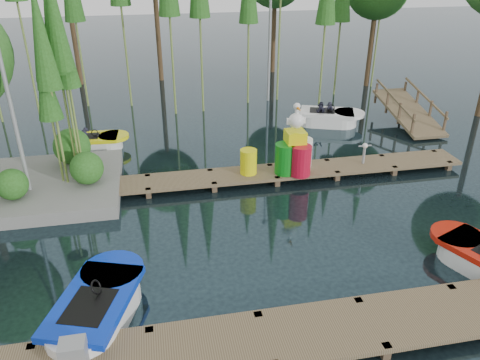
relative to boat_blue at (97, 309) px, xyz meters
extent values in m
plane|color=#1C2E35|center=(3.17, 3.09, -0.29)|extent=(90.00, 90.00, 0.00)
cube|color=brown|center=(3.17, -1.41, -0.04)|extent=(18.00, 1.50, 0.10)
cube|color=brown|center=(-1.13, -0.78, -0.24)|extent=(0.16, 0.16, 0.50)
cube|color=brown|center=(1.02, -0.78, -0.24)|extent=(0.16, 0.16, 0.50)
cube|color=brown|center=(3.17, -0.78, -0.24)|extent=(0.16, 0.16, 0.50)
cube|color=brown|center=(5.32, -2.04, -0.24)|extent=(0.16, 0.16, 0.50)
cube|color=brown|center=(5.32, -0.78, -0.24)|extent=(0.16, 0.16, 0.50)
cube|color=brown|center=(7.47, -0.78, -0.24)|extent=(0.16, 0.16, 0.50)
cube|color=brown|center=(4.17, 5.59, -0.04)|extent=(15.00, 1.20, 0.10)
cube|color=brown|center=(-2.93, 5.11, -0.24)|extent=(0.16, 0.16, 0.50)
cube|color=brown|center=(-2.93, 6.07, -0.24)|extent=(0.16, 0.16, 0.50)
cube|color=brown|center=(-0.90, 5.11, -0.24)|extent=(0.16, 0.16, 0.50)
cube|color=brown|center=(-0.90, 6.07, -0.24)|extent=(0.16, 0.16, 0.50)
cube|color=brown|center=(1.13, 5.11, -0.24)|extent=(0.16, 0.16, 0.50)
cube|color=brown|center=(1.13, 6.07, -0.24)|extent=(0.16, 0.16, 0.50)
cube|color=brown|center=(3.16, 5.11, -0.24)|extent=(0.16, 0.16, 0.50)
cube|color=brown|center=(3.16, 6.07, -0.24)|extent=(0.16, 0.16, 0.50)
cube|color=brown|center=(5.19, 5.11, -0.24)|extent=(0.16, 0.16, 0.50)
cube|color=brown|center=(5.19, 6.07, -0.24)|extent=(0.16, 0.16, 0.50)
cube|color=brown|center=(7.22, 5.11, -0.24)|extent=(0.16, 0.16, 0.50)
cube|color=brown|center=(7.22, 6.07, -0.24)|extent=(0.16, 0.16, 0.50)
cube|color=brown|center=(9.24, 5.11, -0.24)|extent=(0.16, 0.16, 0.50)
cube|color=brown|center=(9.24, 6.07, -0.24)|extent=(0.16, 0.16, 0.50)
cube|color=brown|center=(11.27, 5.11, -0.24)|extent=(0.16, 0.16, 0.50)
cube|color=brown|center=(11.27, 6.07, -0.24)|extent=(0.16, 0.16, 0.50)
cube|color=slate|center=(-2.83, 6.09, -0.11)|extent=(6.20, 4.20, 0.42)
sphere|color=#2A641F|center=(-2.63, 5.09, 0.55)|extent=(0.90, 0.90, 0.90)
sphere|color=#2A641F|center=(-1.23, 7.29, 0.70)|extent=(1.20, 1.20, 1.20)
sphere|color=#2A641F|center=(-0.63, 5.69, 0.60)|extent=(1.00, 1.00, 1.00)
cylinder|color=olive|center=(-1.08, 6.65, 2.67)|extent=(0.07, 0.07, 5.93)
cone|color=#2A641F|center=(-1.08, 6.65, 4.75)|extent=(0.70, 0.70, 2.97)
cylinder|color=olive|center=(-1.40, 6.48, 2.54)|extent=(0.07, 0.07, 5.66)
cone|color=#2A641F|center=(-1.40, 6.48, 4.52)|extent=(0.70, 0.70, 2.83)
cylinder|color=olive|center=(-0.89, 6.67, 2.32)|extent=(0.07, 0.07, 5.22)
cone|color=#2A641F|center=(-0.89, 6.67, 4.15)|extent=(0.70, 0.70, 2.61)
cylinder|color=olive|center=(-1.27, 5.86, 2.47)|extent=(0.07, 0.07, 5.53)
cone|color=#2A641F|center=(-1.27, 5.86, 4.41)|extent=(0.70, 0.70, 2.76)
cylinder|color=olive|center=(-1.42, 5.99, 1.72)|extent=(0.07, 0.07, 4.01)
cone|color=#2A641F|center=(-1.42, 5.99, 3.12)|extent=(0.70, 0.70, 2.01)
cylinder|color=olive|center=(-0.96, 6.53, 2.76)|extent=(0.07, 0.07, 6.11)
cone|color=#2A641F|center=(-0.96, 6.53, 4.90)|extent=(0.70, 0.70, 3.05)
cylinder|color=#47321E|center=(13.16, 15.73, 2.22)|extent=(0.26, 0.26, 5.02)
cylinder|color=#47321E|center=(8.91, 19.79, 2.36)|extent=(0.26, 0.26, 5.31)
cylinder|color=#47321E|center=(2.17, 19.12, 2.94)|extent=(0.26, 0.26, 6.46)
cylinder|color=#47321E|center=(-2.24, 19.09, 3.14)|extent=(0.26, 0.26, 6.85)
cylinder|color=olive|center=(-3.54, 13.90, 4.54)|extent=(0.09, 0.09, 9.66)
cylinder|color=olive|center=(-1.50, 14.92, 3.55)|extent=(0.09, 0.09, 7.69)
cylinder|color=olive|center=(0.54, 14.56, 4.20)|extent=(0.09, 0.09, 8.99)
cylinder|color=olive|center=(2.54, 12.95, 3.93)|extent=(0.09, 0.09, 8.44)
cylinder|color=olive|center=(3.82, 13.08, 3.82)|extent=(0.09, 0.09, 8.22)
cylinder|color=olive|center=(6.13, 13.96, 3.41)|extent=(0.09, 0.09, 7.41)
cylinder|color=olive|center=(9.41, 12.92, 3.41)|extent=(0.09, 0.09, 7.40)
cylinder|color=olive|center=(10.80, 14.51, 3.28)|extent=(0.09, 0.09, 7.14)
cylinder|color=olive|center=(13.34, 15.51, 4.02)|extent=(0.09, 0.09, 8.61)
cylinder|color=gray|center=(-2.33, 5.59, 3.21)|extent=(0.12, 0.12, 7.00)
cylinder|color=gray|center=(7.17, 14.09, 3.21)|extent=(0.12, 0.12, 7.00)
cube|color=brown|center=(12.17, 9.59, 0.26)|extent=(1.50, 3.94, 0.95)
cube|color=brown|center=(11.47, 7.99, 0.30)|extent=(0.08, 0.08, 0.90)
cube|color=brown|center=(11.47, 9.09, 0.41)|extent=(0.08, 0.08, 0.90)
cube|color=brown|center=(11.47, 10.19, 0.52)|extent=(0.08, 0.08, 0.90)
cube|color=brown|center=(11.47, 11.29, 0.63)|extent=(0.08, 0.08, 0.90)
cube|color=brown|center=(11.47, 9.59, 0.86)|extent=(0.06, 3.54, 0.83)
cube|color=brown|center=(12.87, 7.99, 0.30)|extent=(0.08, 0.08, 0.90)
cube|color=brown|center=(12.87, 9.09, 0.41)|extent=(0.08, 0.08, 0.90)
cube|color=brown|center=(12.87, 10.19, 0.52)|extent=(0.08, 0.08, 0.90)
cube|color=brown|center=(12.87, 11.29, 0.63)|extent=(0.08, 0.08, 0.90)
cube|color=brown|center=(12.87, 9.59, 0.86)|extent=(0.06, 3.54, 0.83)
cube|color=white|center=(-0.02, -0.06, -0.07)|extent=(1.69, 1.70, 0.61)
cylinder|color=white|center=(0.20, 0.57, -0.07)|extent=(1.69, 1.69, 0.61)
cylinder|color=white|center=(-0.24, -0.69, -0.07)|extent=(1.69, 1.69, 0.61)
cube|color=#072DC0|center=(-0.02, -0.06, 0.26)|extent=(2.04, 2.63, 0.15)
cylinder|color=#072DC0|center=(0.30, 0.86, 0.26)|extent=(1.72, 1.72, 0.15)
cube|color=black|center=(-0.09, -0.27, 0.31)|extent=(1.14, 1.30, 0.07)
torus|color=black|center=(0.03, 0.10, 0.48)|extent=(0.26, 0.34, 0.29)
cylinder|color=white|center=(8.65, 0.45, -0.09)|extent=(1.58, 1.58, 0.55)
cylinder|color=#B41709|center=(8.54, 0.71, 0.21)|extent=(1.61, 1.61, 0.14)
cube|color=white|center=(-0.85, 9.39, -0.11)|extent=(1.17, 1.16, 0.51)
cylinder|color=white|center=(-0.29, 9.36, -0.11)|extent=(1.16, 1.16, 0.51)
cylinder|color=white|center=(-1.40, 9.42, -0.11)|extent=(1.16, 1.16, 0.51)
cube|color=yellow|center=(-0.85, 9.39, 0.17)|extent=(1.98, 1.23, 0.13)
cylinder|color=yellow|center=(-0.04, 9.34, 0.17)|extent=(1.18, 1.18, 0.13)
cube|color=black|center=(-1.03, 9.40, 0.21)|extent=(0.95, 0.73, 0.06)
torus|color=black|center=(-0.71, 9.38, 0.35)|extent=(0.26, 0.15, 0.24)
imported|color=#1E1E2D|center=(-1.08, 9.40, 0.43)|extent=(0.41, 0.32, 0.90)
cube|color=white|center=(8.78, 10.26, -0.08)|extent=(1.64, 1.64, 0.58)
cylinder|color=white|center=(9.38, 10.03, -0.08)|extent=(1.63, 1.63, 0.58)
cylinder|color=white|center=(8.18, 10.48, -0.08)|extent=(1.63, 1.63, 0.58)
cube|color=white|center=(8.78, 10.26, 0.24)|extent=(2.52, 1.98, 0.15)
cylinder|color=white|center=(9.65, 9.93, 0.24)|extent=(1.66, 1.66, 0.15)
cube|color=black|center=(8.58, 10.33, 0.29)|extent=(1.26, 1.10, 0.06)
torus|color=black|center=(8.93, 10.20, 0.45)|extent=(0.33, 0.25, 0.28)
imported|color=#1E1E2D|center=(8.53, 10.35, 0.50)|extent=(0.51, 0.44, 0.95)
imported|color=#1E1E2D|center=(9.01, 10.56, 0.44)|extent=(0.40, 0.34, 0.72)
cube|color=gray|center=(-0.26, -1.41, 0.28)|extent=(0.45, 0.38, 0.55)
cylinder|color=yellow|center=(4.35, 5.59, 0.42)|extent=(0.54, 0.54, 0.81)
cylinder|color=#0C7415|center=(5.50, 5.37, 0.51)|extent=(0.66, 0.66, 1.00)
cylinder|color=white|center=(6.17, 5.71, 0.51)|extent=(0.66, 0.66, 1.00)
cylinder|color=#B30C24|center=(5.95, 5.15, 0.51)|extent=(0.66, 0.66, 1.00)
cube|color=yellow|center=(5.83, 5.49, 1.20)|extent=(0.61, 0.61, 0.39)
sphere|color=white|center=(5.83, 5.49, 1.72)|extent=(0.49, 0.49, 0.49)
cylinder|color=white|center=(5.83, 5.49, 2.00)|extent=(0.11, 0.11, 0.33)
sphere|color=white|center=(5.83, 5.49, 2.19)|extent=(0.22, 0.22, 0.22)
cone|color=orange|center=(5.83, 5.26, 2.17)|extent=(0.11, 0.33, 0.11)
cube|color=white|center=(5.83, 5.49, 1.72)|extent=(0.61, 0.07, 0.20)
cylinder|color=gray|center=(8.32, 5.59, 0.28)|extent=(0.09, 0.09, 0.54)
sphere|color=white|center=(8.32, 5.59, 0.64)|extent=(0.18, 0.18, 0.18)
cube|color=gray|center=(8.32, 5.59, 0.64)|extent=(0.45, 0.04, 0.04)
cone|color=orange|center=(8.32, 5.48, 0.64)|extent=(0.04, 0.09, 0.04)
camera|label=1|loc=(1.43, -7.72, 6.61)|focal=35.00mm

